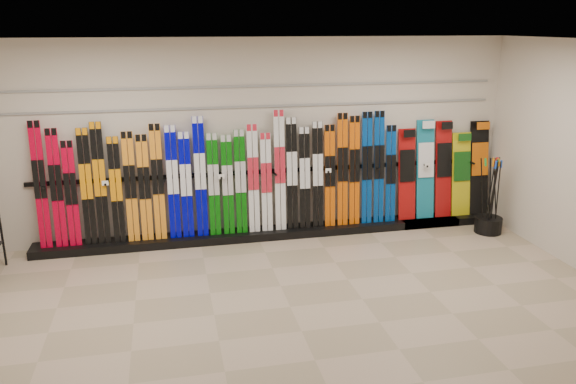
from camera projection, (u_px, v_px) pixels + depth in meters
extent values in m
plane|color=gray|center=(290.00, 307.00, 6.56)|extent=(8.00, 8.00, 0.00)
plane|color=beige|center=(254.00, 140.00, 8.47)|extent=(8.00, 0.00, 8.00)
plane|color=silver|center=(291.00, 42.00, 5.70)|extent=(8.00, 8.00, 0.00)
cube|color=black|center=(272.00, 233.00, 8.72)|extent=(8.00, 0.40, 0.12)
cube|color=#C00021|center=(40.00, 186.00, 7.80)|extent=(0.17, 0.18, 1.80)
cube|color=#C00021|center=(57.00, 189.00, 7.86)|extent=(0.17, 0.17, 1.69)
cube|color=#C00021|center=(71.00, 194.00, 7.91)|extent=(0.17, 0.15, 1.51)
cube|color=black|center=(87.00, 187.00, 7.94)|extent=(0.17, 0.17, 1.68)
cube|color=black|center=(100.00, 184.00, 7.97)|extent=(0.17, 0.17, 1.76)
cube|color=black|center=(116.00, 190.00, 8.04)|extent=(0.17, 0.15, 1.54)
cube|color=orange|center=(131.00, 187.00, 8.07)|extent=(0.17, 0.16, 1.60)
cube|color=orange|center=(145.00, 188.00, 8.12)|extent=(0.17, 0.16, 1.55)
cube|color=orange|center=(158.00, 182.00, 8.14)|extent=(0.17, 0.17, 1.70)
cube|color=#0001AB|center=(173.00, 183.00, 8.19)|extent=(0.17, 0.17, 1.67)
cube|color=#0001AB|center=(186.00, 185.00, 8.24)|extent=(0.17, 0.16, 1.57)
cube|color=#0001AB|center=(200.00, 177.00, 8.26)|extent=(0.17, 0.18, 1.78)
cube|color=#085D08|center=(214.00, 185.00, 8.32)|extent=(0.17, 0.15, 1.53)
cube|color=#085D08|center=(228.00, 185.00, 8.37)|extent=(0.17, 0.15, 1.50)
cube|color=#085D08|center=(241.00, 182.00, 8.40)|extent=(0.17, 0.16, 1.57)
cube|color=silver|center=(253.00, 179.00, 8.44)|extent=(0.17, 0.16, 1.64)
cube|color=silver|center=(266.00, 183.00, 8.49)|extent=(0.17, 0.15, 1.51)
cube|color=silver|center=(280.00, 171.00, 8.50)|extent=(0.17, 0.18, 1.84)
cube|color=black|center=(292.00, 174.00, 8.55)|extent=(0.17, 0.17, 1.72)
cube|color=black|center=(305.00, 178.00, 8.61)|extent=(0.17, 0.16, 1.57)
cube|color=black|center=(318.00, 175.00, 8.64)|extent=(0.17, 0.16, 1.64)
cube|color=#CE5207|center=(330.00, 176.00, 8.69)|extent=(0.17, 0.16, 1.59)
cube|color=#CE5207|center=(343.00, 170.00, 8.71)|extent=(0.17, 0.17, 1.76)
cube|color=#CE5207|center=(354.00, 171.00, 8.76)|extent=(0.17, 0.17, 1.71)
cube|color=navy|center=(367.00, 168.00, 8.80)|extent=(0.17, 0.17, 1.76)
cube|color=navy|center=(379.00, 168.00, 8.84)|extent=(0.17, 0.17, 1.77)
cube|color=navy|center=(391.00, 174.00, 8.90)|extent=(0.17, 0.15, 1.54)
cube|color=#990C0C|center=(407.00, 175.00, 9.02)|extent=(0.29, 0.23, 1.46)
cube|color=#14728C|center=(425.00, 170.00, 9.08)|extent=(0.30, 0.25, 1.59)
cube|color=#990C0C|center=(443.00, 169.00, 9.15)|extent=(0.28, 0.24, 1.56)
cube|color=gold|center=(461.00, 174.00, 9.23)|extent=(0.32, 0.21, 1.37)
cube|color=black|center=(479.00, 168.00, 9.28)|extent=(0.33, 0.24, 1.54)
cylinder|color=black|center=(488.00, 225.00, 8.88)|extent=(0.42, 0.42, 0.25)
cylinder|color=black|center=(492.00, 194.00, 8.82)|extent=(0.10, 0.05, 1.18)
cylinder|color=black|center=(490.00, 194.00, 8.80)|extent=(0.12, 0.03, 1.18)
cylinder|color=black|center=(492.00, 198.00, 8.60)|extent=(0.02, 0.10, 1.18)
cylinder|color=black|center=(494.00, 196.00, 8.70)|extent=(0.03, 0.02, 1.18)
cylinder|color=black|center=(492.00, 196.00, 8.69)|extent=(0.03, 0.08, 1.18)
cylinder|color=black|center=(490.00, 196.00, 8.73)|extent=(0.12, 0.08, 1.18)
cylinder|color=black|center=(497.00, 197.00, 8.64)|extent=(0.12, 0.13, 1.17)
cylinder|color=black|center=(482.00, 195.00, 8.76)|extent=(0.12, 0.12, 1.17)
cylinder|color=black|center=(493.00, 194.00, 8.82)|extent=(0.11, 0.04, 1.18)
cylinder|color=black|center=(495.00, 195.00, 8.75)|extent=(0.12, 0.13, 1.17)
cube|color=gray|center=(254.00, 107.00, 8.31)|extent=(7.60, 0.02, 0.03)
cube|color=gray|center=(253.00, 86.00, 8.22)|extent=(7.60, 0.02, 0.03)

